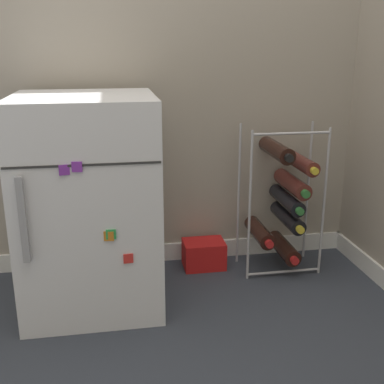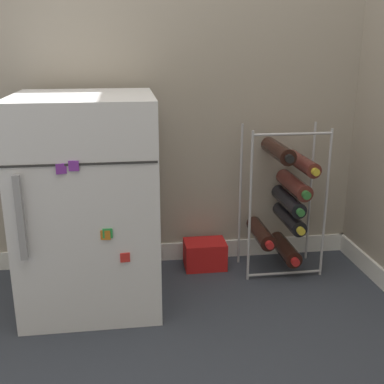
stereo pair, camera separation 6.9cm
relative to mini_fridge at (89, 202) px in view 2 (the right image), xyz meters
The scene contains 5 objects.
ground_plane 0.69m from the mini_fridge, 43.03° to the right, with size 14.00×14.00×0.00m, color #333842.
wall_back 0.96m from the mini_fridge, 43.53° to the left, with size 6.82×0.07×2.50m.
mini_fridge is the anchor object (origin of this frame).
wine_rack 0.92m from the mini_fridge, ahead, with size 0.37×0.33×0.71m.
soda_box 0.68m from the mini_fridge, 23.07° to the left, with size 0.20×0.15×0.13m.
Camera 2 is at (-0.22, -1.57, 1.06)m, focal length 45.00 mm.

